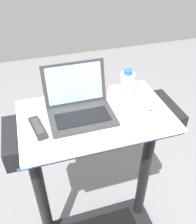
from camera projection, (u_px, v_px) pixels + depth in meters
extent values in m
cylinder|color=black|center=(42.00, 199.00, 1.50)|extent=(0.07, 0.07, 0.90)
cylinder|color=black|center=(144.00, 173.00, 1.66)|extent=(0.07, 0.07, 0.90)
cube|color=black|center=(95.00, 126.00, 1.27)|extent=(0.90, 0.28, 0.11)
cube|color=#0C3F19|center=(104.00, 145.00, 1.16)|extent=(0.24, 0.01, 0.06)
cube|color=#1E598C|center=(104.00, 151.00, 1.19)|extent=(0.81, 0.00, 0.02)
cube|color=beige|center=(95.00, 116.00, 1.23)|extent=(0.75, 0.47, 0.02)
cube|color=#2D2D30|center=(82.00, 117.00, 1.19)|extent=(0.31, 0.21, 0.02)
cube|color=black|center=(83.00, 117.00, 1.17)|extent=(0.26, 0.12, 0.00)
cube|color=#2D2D30|center=(75.00, 83.00, 1.22)|extent=(0.31, 0.06, 0.21)
cube|color=#8CCCF2|center=(75.00, 84.00, 1.22)|extent=(0.28, 0.05, 0.18)
ellipsoid|color=#B2B2B7|center=(149.00, 104.00, 1.26)|extent=(0.07, 0.11, 0.03)
cylinder|color=silver|center=(127.00, 89.00, 1.25)|extent=(0.07, 0.07, 0.17)
cylinder|color=#2659A5|center=(128.00, 72.00, 1.19)|extent=(0.04, 0.04, 0.02)
cube|color=#232326|center=(38.00, 128.00, 1.13)|extent=(0.08, 0.17, 0.02)
cube|color=#333338|center=(37.00, 126.00, 1.12)|extent=(0.06, 0.12, 0.00)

